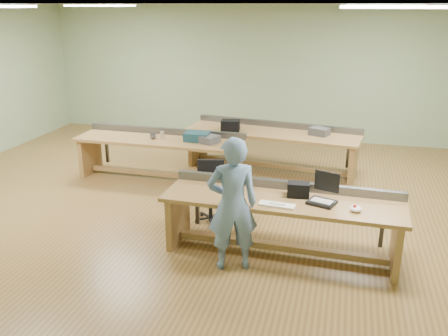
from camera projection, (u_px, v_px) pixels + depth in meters
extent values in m
plane|color=olive|center=(209.00, 198.00, 7.73)|extent=(10.00, 10.00, 0.00)
plane|color=silver|center=(207.00, 4.00, 6.75)|extent=(10.00, 10.00, 0.00)
cube|color=#8DA67E|center=(257.00, 73.00, 10.90)|extent=(10.00, 0.04, 3.00)
cube|color=#8DA67E|center=(58.00, 213.00, 3.58)|extent=(10.00, 0.04, 3.00)
cube|color=white|center=(100.00, 6.00, 8.73)|extent=(1.20, 0.50, 0.03)
cube|color=white|center=(401.00, 7.00, 4.79)|extent=(1.20, 0.50, 0.03)
cube|color=white|center=(384.00, 6.00, 7.53)|extent=(1.20, 0.50, 0.03)
cube|color=olive|center=(282.00, 201.00, 5.77)|extent=(2.95, 0.85, 0.05)
cube|color=olive|center=(178.00, 216.00, 6.25)|extent=(0.10, 0.68, 0.70)
cube|color=olive|center=(396.00, 243.00, 5.54)|extent=(0.10, 0.68, 0.70)
cube|color=olive|center=(280.00, 247.00, 5.98)|extent=(2.63, 0.16, 0.08)
cube|color=#505358|center=(287.00, 185.00, 6.07)|extent=(2.93, 0.15, 0.11)
cube|color=olive|center=(159.00, 140.00, 8.35)|extent=(2.99, 0.82, 0.05)
cube|color=olive|center=(90.00, 154.00, 8.82)|extent=(0.09, 0.70, 0.70)
cube|color=olive|center=(236.00, 167.00, 8.13)|extent=(0.09, 0.70, 0.70)
cube|color=olive|center=(161.00, 174.00, 8.55)|extent=(2.69, 0.13, 0.08)
cube|color=#505358|center=(166.00, 131.00, 8.65)|extent=(2.99, 0.11, 0.11)
cube|color=olive|center=(272.00, 133.00, 8.81)|extent=(3.31, 1.25, 0.05)
cube|color=olive|center=(198.00, 144.00, 9.46)|extent=(0.17, 0.77, 0.70)
cube|color=olive|center=(353.00, 162.00, 8.40)|extent=(0.17, 0.77, 0.70)
cube|color=olive|center=(271.00, 165.00, 9.01)|extent=(2.92, 0.46, 0.08)
cube|color=#505358|center=(278.00, 124.00, 9.12)|extent=(3.22, 0.48, 0.11)
imported|color=#698FAC|center=(232.00, 205.00, 5.46)|extent=(0.69, 0.57, 1.62)
cube|color=black|center=(322.00, 202.00, 5.63)|extent=(0.38, 0.34, 0.03)
cube|color=black|center=(327.00, 181.00, 5.65)|extent=(0.30, 0.11, 0.24)
cube|color=white|center=(277.00, 205.00, 5.57)|extent=(0.44, 0.18, 0.02)
ellipsoid|color=white|center=(356.00, 209.00, 5.42)|extent=(0.18, 0.19, 0.07)
cube|color=black|center=(298.00, 190.00, 5.81)|extent=(0.28, 0.19, 0.18)
cylinder|color=black|center=(211.00, 207.00, 6.86)|extent=(0.06, 0.06, 0.43)
cube|color=black|center=(210.00, 192.00, 6.78)|extent=(0.50, 0.50, 0.06)
cube|color=black|center=(211.00, 172.00, 6.89)|extent=(0.39, 0.14, 0.37)
cylinder|color=black|center=(211.00, 219.00, 6.92)|extent=(0.57, 0.57, 0.06)
cube|color=#143542|center=(197.00, 137.00, 8.22)|extent=(0.42, 0.32, 0.14)
cube|color=#3D3D40|center=(206.00, 138.00, 8.14)|extent=(0.53, 0.45, 0.12)
imported|color=#3D3D40|center=(153.00, 136.00, 8.33)|extent=(0.14, 0.14, 0.09)
cylinder|color=silver|center=(162.00, 135.00, 8.34)|extent=(0.09, 0.09, 0.13)
cube|color=black|center=(230.00, 125.00, 8.87)|extent=(0.37, 0.29, 0.20)
cube|color=#3D3D40|center=(319.00, 131.00, 8.57)|extent=(0.40, 0.36, 0.13)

